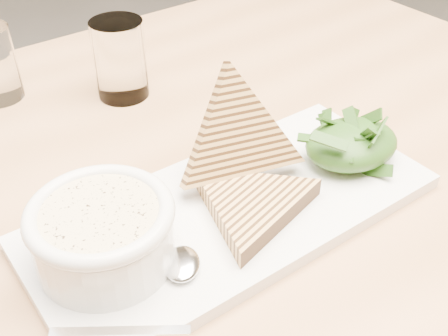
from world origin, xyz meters
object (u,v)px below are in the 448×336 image
platter (233,211)px  soup_bowl (104,240)px  table_top (159,198)px  glass_far (120,59)px

platter → soup_bowl: (-0.14, -0.01, 0.03)m
platter → table_top: bearing=119.0°
table_top → platter: 0.10m
soup_bowl → platter: bearing=3.7°
glass_far → platter: bearing=-88.6°
table_top → soup_bowl: (-0.09, -0.10, 0.06)m
table_top → platter: platter is taller
table_top → glass_far: size_ratio=12.08×
platter → glass_far: glass_far is taller
platter → glass_far: bearing=91.4°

